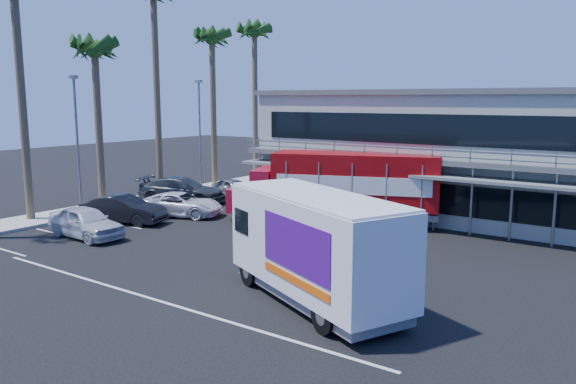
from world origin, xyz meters
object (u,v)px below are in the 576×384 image
Objects in this scene: red_truck at (341,185)px; white_van at (316,246)px; parked_car_a at (86,222)px; parked_car_b at (124,209)px.

red_truck is 1.47× the size of white_van.
parked_car_a is (-8.58, -10.22, -1.36)m from red_truck.
red_truck is 2.51× the size of parked_car_b.
red_truck is 12.56m from white_van.
white_van is 14.18m from parked_car_a.
red_truck is at bearing 140.95° from white_van.
red_truck reaches higher than parked_car_a.
parked_car_a is 0.97× the size of parked_car_b.
parked_car_a reaches higher than parked_car_b.
red_truck is 12.06m from parked_car_b.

